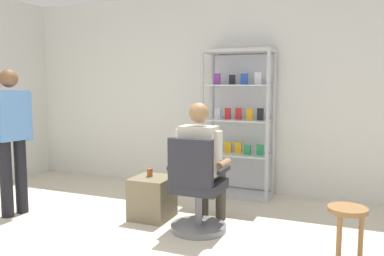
{
  "coord_description": "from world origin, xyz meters",
  "views": [
    {
      "loc": [
        1.79,
        -2.32,
        1.48
      ],
      "look_at": [
        0.19,
        1.62,
        1.0
      ],
      "focal_mm": 37.5,
      "sensor_mm": 36.0,
      "label": 1
    }
  ],
  "objects": [
    {
      "name": "standing_customer",
      "position": [
        -1.71,
        1.0,
        0.93
      ],
      "size": [
        0.29,
        0.51,
        1.63
      ],
      "color": "black",
      "rests_on": "ground"
    },
    {
      "name": "storage_crate",
      "position": [
        -0.22,
        1.47,
        0.23
      ],
      "size": [
        0.41,
        0.43,
        0.46
      ],
      "primitive_type": "cube",
      "color": "#72664C",
      "rests_on": "ground"
    },
    {
      "name": "wooden_stool",
      "position": [
        1.78,
        1.1,
        0.37
      ],
      "size": [
        0.32,
        0.32,
        0.47
      ],
      "color": "olive",
      "rests_on": "ground"
    },
    {
      "name": "seated_shopkeeper",
      "position": [
        0.39,
        1.43,
        0.71
      ],
      "size": [
        0.49,
        0.57,
        1.29
      ],
      "color": "#3F382D",
      "rests_on": "ground"
    },
    {
      "name": "office_chair",
      "position": [
        0.39,
        1.27,
        0.39
      ],
      "size": [
        0.56,
        0.56,
        0.96
      ],
      "color": "slate",
      "rests_on": "ground"
    },
    {
      "name": "tea_glass",
      "position": [
        -0.26,
        1.5,
        0.5
      ],
      "size": [
        0.06,
        0.06,
        0.09
      ],
      "primitive_type": "cylinder",
      "color": "brown",
      "rests_on": "storage_crate"
    },
    {
      "name": "back_wall",
      "position": [
        0.0,
        3.0,
        1.35
      ],
      "size": [
        6.0,
        0.1,
        2.7
      ],
      "primitive_type": "cube",
      "color": "silver",
      "rests_on": "ground"
    },
    {
      "name": "display_cabinet_main",
      "position": [
        0.4,
        2.76,
        0.96
      ],
      "size": [
        0.9,
        0.45,
        1.9
      ],
      "color": "#B7B7BC",
      "rests_on": "ground"
    }
  ]
}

